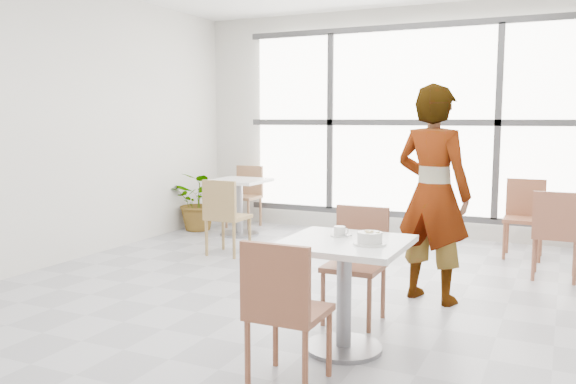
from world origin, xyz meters
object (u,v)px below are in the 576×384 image
at_px(bg_table_left, 239,199).
at_px(plant_left, 200,201).
at_px(chair_near, 283,304).
at_px(oatmeal_bowl, 370,238).
at_px(bg_chair_left_far, 246,192).
at_px(bg_chair_right_far, 525,213).
at_px(main_table, 344,274).
at_px(chair_far, 358,256).
at_px(bg_chair_right_near, 556,229).
at_px(coffee_cup, 340,232).
at_px(person, 433,194).
at_px(bg_chair_left_near, 224,212).

distance_m(bg_table_left, plant_left, 0.66).
bearing_deg(chair_near, oatmeal_bowl, -115.84).
bearing_deg(oatmeal_bowl, bg_chair_left_far, 128.36).
xyz_separation_m(oatmeal_bowl, bg_chair_left_far, (-3.07, 3.88, -0.29)).
relative_size(bg_chair_left_far, bg_chair_right_far, 1.00).
height_order(main_table, bg_chair_left_far, bg_chair_left_far).
xyz_separation_m(chair_far, bg_chair_right_near, (1.36, 1.86, 0.00)).
distance_m(coffee_cup, bg_chair_left_far, 4.65).
height_order(person, bg_chair_right_far, person).
distance_m(coffee_cup, bg_chair_left_near, 2.87).
height_order(main_table, bg_chair_left_near, bg_chair_left_near).
bearing_deg(oatmeal_bowl, person, 85.84).
bearing_deg(bg_chair_right_far, chair_far, -109.87).
relative_size(bg_chair_left_near, bg_chair_right_near, 1.00).
relative_size(bg_table_left, bg_chair_left_near, 0.86).
distance_m(chair_far, bg_chair_right_near, 2.30).
relative_size(chair_far, bg_chair_left_far, 1.00).
xyz_separation_m(main_table, person, (0.29, 1.37, 0.39)).
distance_m(bg_table_left, bg_chair_right_far, 3.54).
distance_m(oatmeal_bowl, person, 1.43).
bearing_deg(bg_chair_left_near, main_table, 136.62).
bearing_deg(chair_near, bg_chair_right_near, -113.04).
bearing_deg(chair_far, chair_near, -89.80).
xyz_separation_m(bg_chair_left_far, plant_left, (-0.41, -0.58, -0.09)).
bearing_deg(bg_chair_right_far, main_table, -104.50).
height_order(bg_chair_left_near, bg_chair_left_far, same).
distance_m(coffee_cup, bg_chair_right_near, 2.73).
bearing_deg(oatmeal_bowl, plant_left, 136.54).
relative_size(chair_near, bg_chair_right_far, 1.00).
bearing_deg(coffee_cup, chair_near, -92.79).
bearing_deg(bg_chair_left_far, chair_near, -58.54).
height_order(chair_far, person, person).
xyz_separation_m(bg_chair_left_far, bg_chair_right_far, (3.78, -0.35, 0.00)).
height_order(chair_far, oatmeal_bowl, chair_far).
height_order(bg_chair_left_far, bg_chair_right_near, same).
distance_m(bg_chair_left_near, bg_chair_right_near, 3.44).
bearing_deg(plant_left, chair_far, -39.36).
xyz_separation_m(bg_table_left, bg_chair_left_far, (-0.25, 0.64, 0.01)).
distance_m(bg_chair_left_far, bg_chair_right_near, 4.33).
xyz_separation_m(oatmeal_bowl, bg_chair_right_far, (0.71, 3.52, -0.29)).
distance_m(chair_far, plant_left, 4.10).
bearing_deg(bg_chair_left_far, bg_chair_right_far, -5.36).
xyz_separation_m(person, bg_table_left, (-2.93, 1.82, -0.43)).
bearing_deg(bg_chair_right_far, plant_left, -176.90).
relative_size(person, bg_chair_right_far, 2.11).
bearing_deg(person, chair_near, 95.79).
bearing_deg(coffee_cup, bg_table_left, 129.83).
height_order(oatmeal_bowl, plant_left, oatmeal_bowl).
bearing_deg(person, coffee_cup, 90.46).
bearing_deg(bg_chair_right_far, bg_chair_right_near, -70.61).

